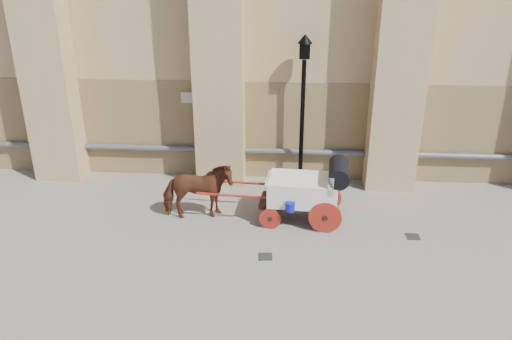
{
  "coord_description": "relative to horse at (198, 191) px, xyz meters",
  "views": [
    {
      "loc": [
        1.08,
        -10.3,
        6.25
      ],
      "look_at": [
        0.23,
        1.22,
        1.39
      ],
      "focal_mm": 35.0,
      "sensor_mm": 36.0,
      "label": 1
    }
  ],
  "objects": [
    {
      "name": "ground",
      "position": [
        1.28,
        -1.17,
        -0.77
      ],
      "size": [
        90.0,
        90.0,
        0.0
      ],
      "primitive_type": "plane",
      "color": "#71695C",
      "rests_on": "ground"
    },
    {
      "name": "street_lamp",
      "position": [
        2.67,
        2.37,
        1.6
      ],
      "size": [
        0.41,
        0.41,
        4.43
      ],
      "color": "black",
      "rests_on": "ground"
    },
    {
      "name": "drain_grate_far",
      "position": [
        5.41,
        -0.59,
        -0.76
      ],
      "size": [
        0.33,
        0.33,
        0.01
      ],
      "primitive_type": "cube",
      "rotation": [
        0.0,
        0.0,
        0.02
      ],
      "color": "black",
      "rests_on": "ground"
    },
    {
      "name": "drain_grate_near",
      "position": [
        1.85,
        -1.75,
        -0.76
      ],
      "size": [
        0.34,
        0.34,
        0.01
      ],
      "primitive_type": "cube",
      "rotation": [
        0.0,
        0.0,
        0.07
      ],
      "color": "black",
      "rests_on": "ground"
    },
    {
      "name": "horse",
      "position": [
        0.0,
        0.0,
        0.0
      ],
      "size": [
        1.93,
        1.13,
        1.53
      ],
      "primitive_type": "imported",
      "rotation": [
        0.0,
        0.0,
        1.75
      ],
      "color": "#572511",
      "rests_on": "ground"
    },
    {
      "name": "carriage",
      "position": [
        2.83,
        0.07,
        0.13
      ],
      "size": [
        3.87,
        1.4,
        1.67
      ],
      "rotation": [
        0.0,
        0.0,
        -0.07
      ],
      "color": "black",
      "rests_on": "ground"
    }
  ]
}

